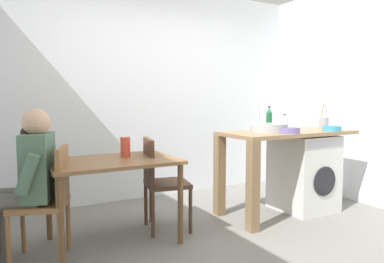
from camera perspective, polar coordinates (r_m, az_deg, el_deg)
The scene contains 18 objects.
ground_plane at distance 3.46m, azimuth 5.69°, elevation -16.46°, with size 5.46×5.46×0.00m, color slate.
wall_back at distance 4.76m, azimuth -6.25°, elevation 6.04°, with size 4.60×0.10×2.70m, color silver.
wall_counter_side at distance 4.78m, azimuth 27.68°, elevation 5.48°, with size 0.10×3.80×2.70m, color silver.
dining_table at distance 3.30m, azimuth -12.29°, elevation -5.99°, with size 1.10×0.76×0.74m.
chair_person_seat at distance 3.10m, azimuth -21.49°, elevation -9.53°, with size 0.51×0.51×0.90m.
chair_opposite at distance 3.55m, azimuth -5.09°, elevation -7.35°, with size 0.47×0.47×0.90m.
seated_person at distance 3.10m, azimuth -24.52°, elevation -6.53°, with size 0.57×0.54×1.20m.
kitchen_counter at distance 4.02m, azimuth 12.49°, elevation -2.29°, with size 1.50×0.68×0.92m.
washing_machine at distance 4.40m, azimuth 17.09°, elevation -6.14°, with size 0.60×0.61×0.86m.
sink_basin at distance 3.97m, azimuth 11.99°, elevation 0.57°, with size 0.38×0.38×0.09m, color #9EA0A5.
tap at distance 4.10m, azimuth 10.37°, elevation 2.08°, with size 0.02×0.02×0.28m, color #B2B2B7.
bottle_tall_green at distance 4.26m, azimuth 11.98°, elevation 1.93°, with size 0.07×0.07×0.27m.
bottle_squat_brown at distance 4.22m, azimuth 14.28°, elevation 1.31°, with size 0.08×0.08×0.18m.
mixing_bowl at distance 3.89m, azimuth 15.01°, elevation 0.24°, with size 0.21×0.21×0.06m.
utensil_crock at distance 4.63m, azimuth 19.97°, elevation 1.33°, with size 0.11×0.11×0.30m.
colander at distance 4.32m, azimuth 21.08°, elevation 0.52°, with size 0.20×0.20×0.06m.
vase at distance 3.41m, azimuth -10.42°, elevation -2.39°, with size 0.09×0.09×0.18m, color #D84C38.
scissors at distance 4.04m, azimuth 15.19°, elevation 0.00°, with size 0.15×0.06×0.01m.
Camera 1 is at (-1.83, -2.65, 1.27)m, focal length 34.02 mm.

